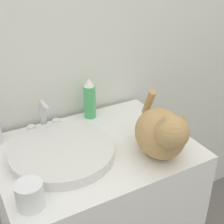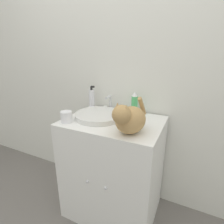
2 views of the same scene
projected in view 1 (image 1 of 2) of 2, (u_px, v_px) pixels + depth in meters
name	position (u px, v px, depth m)	size (l,w,h in m)	color
wall_back	(57.00, 24.00, 1.24)	(6.00, 0.05, 2.50)	silver
sink_basin	(62.00, 152.00, 1.13)	(0.38, 0.38, 0.04)	silver
faucet	(44.00, 118.00, 1.26)	(0.14, 0.10, 0.14)	silver
cat	(162.00, 133.00, 1.09)	(0.23, 0.33, 0.22)	tan
spray_bottle	(90.00, 99.00, 1.35)	(0.05, 0.05, 0.18)	#4CB266
cup	(30.00, 195.00, 0.90)	(0.08, 0.08, 0.08)	white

